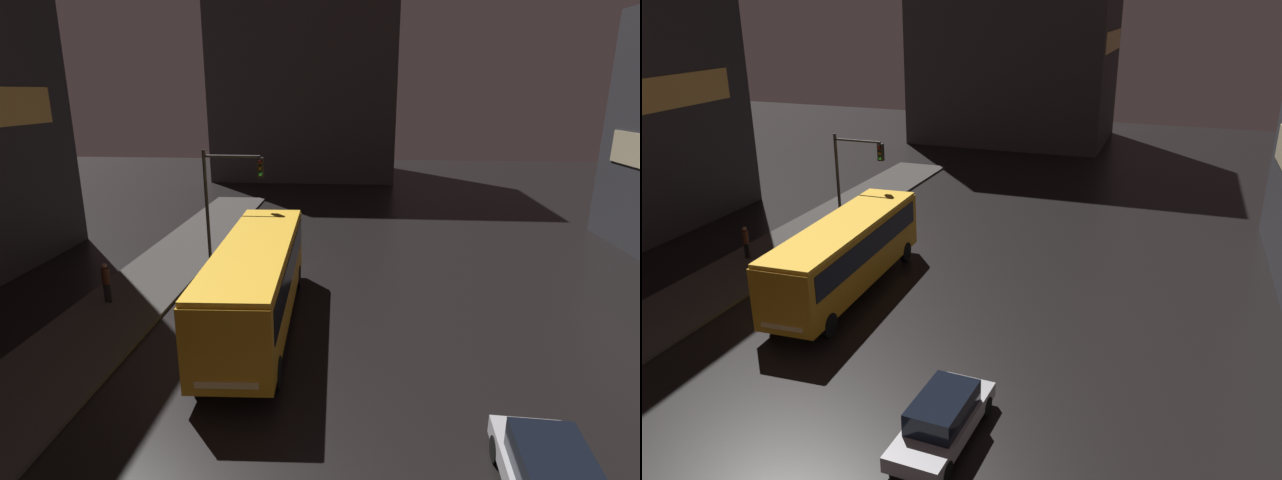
# 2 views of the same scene
# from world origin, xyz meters

# --- Properties ---
(sidewalk_left) EXTENTS (4.00, 48.00, 0.15)m
(sidewalk_left) POSITION_xyz_m (-9.00, 10.00, 0.07)
(sidewalk_left) COLOR #3D3A38
(sidewalk_left) RESTS_ON ground
(building_far_backdrop) EXTENTS (18.07, 12.00, 24.11)m
(building_far_backdrop) POSITION_xyz_m (-4.90, 47.66, 12.06)
(building_far_backdrop) COLOR #383333
(building_far_backdrop) RESTS_ON ground
(bus_near) EXTENTS (3.10, 11.21, 3.35)m
(bus_near) POSITION_xyz_m (-2.96, 10.79, 2.06)
(bus_near) COLOR orange
(bus_near) RESTS_ON ground
(pedestrian_near) EXTENTS (0.39, 0.39, 1.73)m
(pedestrian_near) POSITION_xyz_m (-9.68, 12.19, 1.15)
(pedestrian_near) COLOR black
(pedestrian_near) RESTS_ON sidewalk_left
(traffic_light_main) EXTENTS (2.90, 0.35, 6.14)m
(traffic_light_main) POSITION_xyz_m (-5.46, 16.25, 4.13)
(traffic_light_main) COLOR #2D2D2D
(traffic_light_main) RESTS_ON ground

